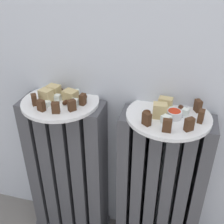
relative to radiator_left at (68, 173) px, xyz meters
The scene contains 34 objects.
radiator_left is the anchor object (origin of this frame).
radiator_right 0.38m from the radiator_left, ahead, with size 0.33×0.12×0.66m.
plate_left 0.34m from the radiator_left, 116.57° to the left, with size 0.28×0.28×0.01m, color white.
plate_right 0.51m from the radiator_left, ahead, with size 0.28×0.28×0.01m, color white.
dark_cake_slice_left_0 0.38m from the radiator_left, 143.74° to the right, with size 0.02×0.02×0.04m, color #472B19.
dark_cake_slice_left_1 0.38m from the radiator_left, 109.06° to the right, with size 0.02×0.02×0.04m, color #472B19.
dark_cake_slice_left_2 0.38m from the radiator_left, 74.39° to the right, with size 0.02×0.02×0.04m, color #472B19.
dark_cake_slice_left_3 0.38m from the radiator_left, 39.71° to the right, with size 0.02×0.02×0.04m, color #472B19.
dark_cake_slice_left_4 0.38m from the radiator_left, ahead, with size 0.02×0.02×0.04m, color #472B19.
marble_cake_slice_left_0 0.37m from the radiator_left, 18.16° to the left, with size 0.05×0.04×0.04m, color tan.
marble_cake_slice_left_1 0.37m from the radiator_left, 149.66° to the right, with size 0.04×0.03×0.05m, color tan.
marble_cake_slice_left_2 0.37m from the radiator_left, 146.01° to the left, with size 0.04×0.04×0.04m, color tan.
turkish_delight_left_0 0.36m from the radiator_left, 53.27° to the left, with size 0.02×0.02×0.02m, color white.
turkish_delight_left_1 0.36m from the radiator_left, 154.09° to the right, with size 0.02×0.02×0.02m, color white.
turkish_delight_left_2 0.36m from the radiator_left, 18.52° to the right, with size 0.02×0.02×0.02m, color white.
turkish_delight_left_3 0.36m from the radiator_left, 115.49° to the right, with size 0.02×0.02×0.02m, color white.
medjool_date_left_0 0.36m from the radiator_left, 38.84° to the right, with size 0.03×0.01×0.02m, color #3D1E0F.
medjool_date_left_1 0.36m from the radiator_left, 20.91° to the left, with size 0.02×0.01×0.02m, color #3D1E0F.
medjool_date_left_2 0.36m from the radiator_left, 113.15° to the left, with size 0.03×0.01×0.02m, color #3D1E0F.
medjool_date_left_3 0.36m from the radiator_left, 85.86° to the left, with size 0.03×0.02×0.02m, color #3D1E0F.
dark_cake_slice_right_0 0.49m from the radiator_left, 13.99° to the right, with size 0.03×0.02×0.04m, color #472B19.
dark_cake_slice_right_1 0.54m from the radiator_left, 14.66° to the right, with size 0.03×0.02×0.04m, color #472B19.
dark_cake_slice_right_2 0.58m from the radiator_left, ahead, with size 0.03×0.02×0.04m, color #472B19.
dark_cake_slice_right_3 0.60m from the radiator_left, ahead, with size 0.03×0.02×0.04m, color #472B19.
dark_cake_slice_right_4 0.60m from the radiator_left, ahead, with size 0.03×0.02×0.04m, color #472B19.
marble_cake_slice_right_0 0.51m from the radiator_left, ahead, with size 0.04×0.03×0.05m, color tan.
marble_cake_slice_right_1 0.52m from the radiator_left, ahead, with size 0.05×0.03×0.04m, color tan.
turkish_delight_right_0 0.53m from the radiator_left, ahead, with size 0.02×0.02×0.02m, color white.
turkish_delight_right_1 0.56m from the radiator_left, ahead, with size 0.02×0.02×0.02m, color white.
turkish_delight_right_2 0.52m from the radiator_left, ahead, with size 0.02×0.02×0.02m, color white.
medjool_date_right_0 0.47m from the radiator_left, ahead, with size 0.03×0.02×0.02m, color #3D1E0F.
medjool_date_right_1 0.55m from the radiator_left, ahead, with size 0.03×0.02×0.02m, color #3D1E0F.
jam_bowl_right 0.54m from the radiator_left, ahead, with size 0.05×0.05×0.03m.
fork 0.55m from the radiator_left, ahead, with size 0.02×0.09×0.00m.
Camera 1 is at (0.21, -0.50, 1.12)m, focal length 43.61 mm.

